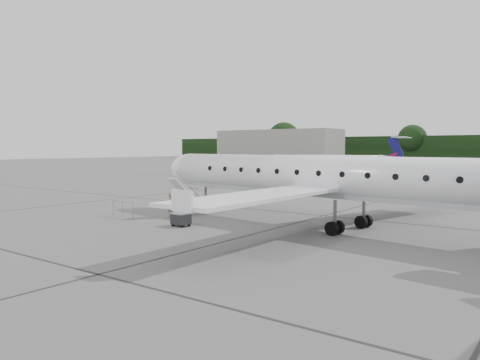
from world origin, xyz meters
The scene contains 8 objects.
ground centered at (0.00, 0.00, 0.00)m, with size 320.00×320.00×0.00m, color slate.
terminal_building centered at (-70.00, 110.00, 5.00)m, with size 40.00×14.00×10.00m, color gray.
main_regional_jet centered at (-0.58, 3.68, 3.94)m, with size 30.71×22.11×7.87m, color white, non-canonical shape.
airstair centered at (-10.19, 2.59, 1.23)m, with size 0.85×2.49×2.47m, color white, non-canonical shape.
passenger centered at (-10.38, 1.21, 0.78)m, with size 0.57×0.37×1.56m, color #89634A.
safety_railing centered at (-13.11, -0.28, 0.50)m, with size 2.20×0.08×1.00m, color #92949A, non-canonical shape.
baggage_cart centered at (-7.70, -0.65, 0.41)m, with size 0.94×0.76×0.82m, color black, non-canonical shape.
bg_regional_left centered at (-26.07, 54.76, 3.09)m, with size 23.58×16.98×6.19m, color white, non-canonical shape.
Camera 1 is at (10.35, -19.47, 4.40)m, focal length 35.00 mm.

